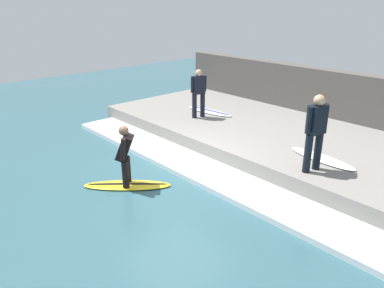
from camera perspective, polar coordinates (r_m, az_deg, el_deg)
ground_plane at (r=8.91m, az=-2.40°, el=-4.99°), size 28.00×28.00×0.00m
concrete_ledge at (r=11.09m, az=11.04°, el=1.35°), size 4.40×10.23×0.47m
back_wall at (r=12.87m, az=17.95°, el=6.79°), size 0.50×10.74×1.91m
wave_foam_crest at (r=9.23m, az=0.43°, el=-3.55°), size 1.14×9.71×0.13m
surfboard_riding at (r=8.57m, az=-9.82°, el=-6.19°), size 1.79×1.67×0.07m
surfer_riding at (r=8.24m, az=-10.16°, el=-1.29°), size 0.55×0.55×1.37m
surfer_waiting_near at (r=8.16m, az=18.33°, el=2.16°), size 0.55×0.31×1.67m
surfboard_waiting_near at (r=9.13m, az=19.18°, el=-2.06°), size 0.61×1.73×0.06m
surfer_waiting_far at (r=11.55m, az=1.01°, el=8.10°), size 0.49×0.34×1.50m
surfboard_waiting_far at (r=12.31m, az=2.71°, el=5.01°), size 0.65×1.79×0.07m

